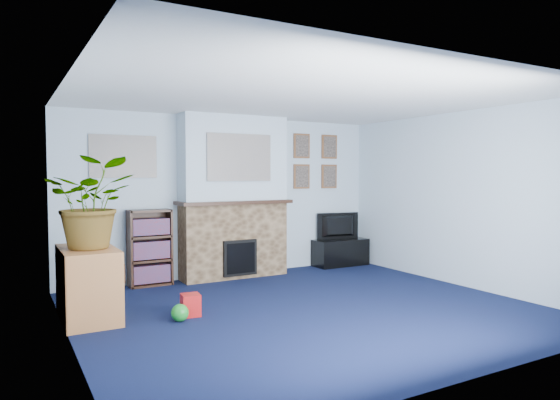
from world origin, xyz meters
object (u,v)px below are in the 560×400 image
television (340,226)px  bookshelf (150,249)px  sideboard (88,287)px  tv_stand (340,252)px

television → bookshelf: 3.20m
television → sideboard: size_ratio=0.78×
tv_stand → bookshelf: size_ratio=0.89×
tv_stand → bookshelf: 3.21m
television → bookshelf: bookshelf is taller
television → sideboard: television is taller
tv_stand → television: size_ratio=1.22×
sideboard → bookshelf: bearing=52.5°
tv_stand → bookshelf: bearing=178.6°
bookshelf → television: bearing=-1.0°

